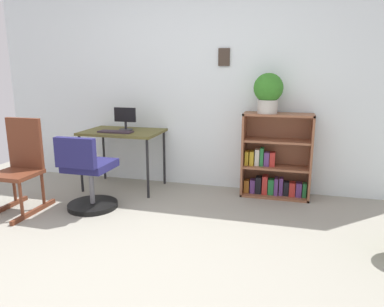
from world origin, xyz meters
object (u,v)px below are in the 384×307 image
at_px(monitor, 125,118).
at_px(bookshelf_low, 275,160).
at_px(desk, 123,136).
at_px(potted_plant_on_shelf, 268,91).
at_px(rocking_chair, 20,165).
at_px(keyboard, 116,132).
at_px(office_chair, 88,178).

distance_m(monitor, bookshelf_low, 1.83).
relative_size(desk, potted_plant_on_shelf, 2.12).
bearing_deg(rocking_chair, monitor, 53.63).
xyz_separation_m(keyboard, bookshelf_low, (1.81, 0.35, -0.31)).
relative_size(office_chair, bookshelf_low, 0.83).
relative_size(office_chair, rocking_chair, 0.84).
bearing_deg(office_chair, desk, 87.63).
height_order(monitor, potted_plant_on_shelf, potted_plant_on_shelf).
relative_size(desk, rocking_chair, 0.98).
bearing_deg(keyboard, potted_plant_on_shelf, 9.87).
bearing_deg(potted_plant_on_shelf, desk, -174.61).
relative_size(keyboard, bookshelf_low, 0.42).
xyz_separation_m(monitor, office_chair, (-0.05, -0.81, -0.51)).
bearing_deg(rocking_chair, potted_plant_on_shelf, 24.55).
xyz_separation_m(desk, monitor, (0.02, 0.05, 0.20)).
distance_m(monitor, rocking_chair, 1.27).
xyz_separation_m(office_chair, potted_plant_on_shelf, (1.71, 0.92, 0.85)).
distance_m(keyboard, office_chair, 0.73).
bearing_deg(potted_plant_on_shelf, office_chair, -151.73).
height_order(office_chair, potted_plant_on_shelf, potted_plant_on_shelf).
xyz_separation_m(keyboard, potted_plant_on_shelf, (1.70, 0.30, 0.48)).
xyz_separation_m(keyboard, office_chair, (-0.01, -0.62, -0.38)).
distance_m(desk, rocking_chair, 1.18).
bearing_deg(rocking_chair, office_chair, 14.03).
xyz_separation_m(desk, keyboard, (-0.02, -0.14, 0.07)).
bearing_deg(monitor, potted_plant_on_shelf, 3.86).
bearing_deg(office_chair, monitor, 86.51).
relative_size(rocking_chair, bookshelf_low, 0.99).
relative_size(keyboard, potted_plant_on_shelf, 0.92).
bearing_deg(keyboard, bookshelf_low, 10.92).
height_order(desk, potted_plant_on_shelf, potted_plant_on_shelf).
relative_size(office_chair, potted_plant_on_shelf, 1.82).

